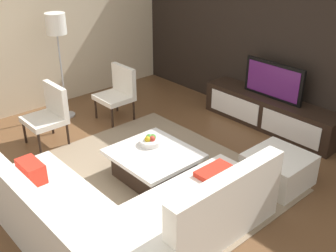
{
  "coord_description": "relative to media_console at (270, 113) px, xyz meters",
  "views": [
    {
      "loc": [
        3.29,
        -2.7,
        2.94
      ],
      "look_at": [
        -0.31,
        0.52,
        0.53
      ],
      "focal_mm": 43.79,
      "sensor_mm": 36.0,
      "label": 1
    }
  ],
  "objects": [
    {
      "name": "accent_chair_far",
      "position": [
        -1.88,
        -1.55,
        0.24
      ],
      "size": [
        0.55,
        0.51,
        0.87
      ],
      "rotation": [
        0.0,
        0.0,
        0.17
      ],
      "color": "black",
      "rests_on": "ground"
    },
    {
      "name": "floor_lamp",
      "position": [
        -2.53,
        -2.18,
        1.19
      ],
      "size": [
        0.31,
        0.31,
        1.71
      ],
      "color": "#A5A5AA",
      "rests_on": "ground"
    },
    {
      "name": "side_wall_left",
      "position": [
        -3.2,
        -2.2,
        1.15
      ],
      "size": [
        0.12,
        5.2,
        2.8
      ],
      "primitive_type": "cube",
      "color": "beige",
      "rests_on": "ground"
    },
    {
      "name": "ottoman",
      "position": [
        1.01,
        -1.22,
        -0.05
      ],
      "size": [
        0.7,
        0.7,
        0.4
      ],
      "primitive_type": "cube",
      "color": "white",
      "rests_on": "ground"
    },
    {
      "name": "coffee_table",
      "position": [
        -0.1,
        -2.3,
        -0.05
      ],
      "size": [
        1.01,
        0.93,
        0.38
      ],
      "color": "black",
      "rests_on": "ground"
    },
    {
      "name": "ground_plane",
      "position": [
        -0.0,
        -2.4,
        -0.25
      ],
      "size": [
        14.0,
        14.0,
        0.0
      ],
      "primitive_type": "plane",
      "color": "brown"
    },
    {
      "name": "fruit_bowl",
      "position": [
        -0.28,
        -2.2,
        0.18
      ],
      "size": [
        0.28,
        0.28,
        0.14
      ],
      "color": "silver",
      "rests_on": "coffee_table"
    },
    {
      "name": "accent_chair_near",
      "position": [
        -1.85,
        -2.78,
        0.24
      ],
      "size": [
        0.56,
        0.52,
        0.87
      ],
      "rotation": [
        0.0,
        0.0,
        0.1
      ],
      "color": "black",
      "rests_on": "ground"
    },
    {
      "name": "television",
      "position": [
        -0.0,
        0.0,
        0.53
      ],
      "size": [
        1.01,
        0.06,
        0.56
      ],
      "color": "black",
      "rests_on": "media_console"
    },
    {
      "name": "sectional_couch",
      "position": [
        0.51,
        -3.25,
        0.03
      ],
      "size": [
        2.32,
        2.38,
        0.81
      ],
      "color": "white",
      "rests_on": "ground"
    },
    {
      "name": "media_console",
      "position": [
        0.0,
        0.0,
        0.0
      ],
      "size": [
        2.28,
        0.49,
        0.5
      ],
      "color": "black",
      "rests_on": "ground"
    },
    {
      "name": "area_rug",
      "position": [
        -0.1,
        -2.4,
        -0.24
      ],
      "size": [
        3.03,
        2.74,
        0.01
      ],
      "primitive_type": "cube",
      "color": "gray",
      "rests_on": "ground"
    },
    {
      "name": "feature_wall_back",
      "position": [
        -0.0,
        0.3,
        1.15
      ],
      "size": [
        6.4,
        0.12,
        2.8
      ],
      "primitive_type": "cube",
      "color": "black",
      "rests_on": "ground"
    }
  ]
}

